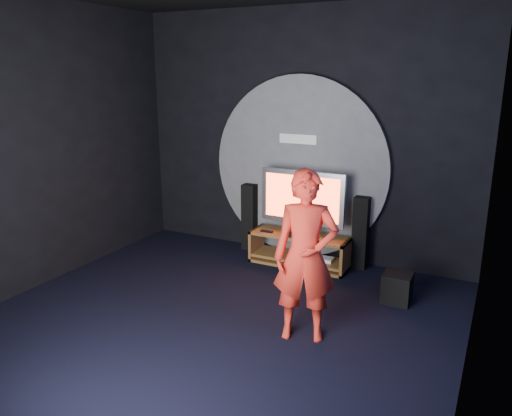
{
  "coord_description": "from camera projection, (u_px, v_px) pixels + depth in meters",
  "views": [
    {
      "loc": [
        2.62,
        -4.08,
        2.63
      ],
      "look_at": [
        0.02,
        1.05,
        1.05
      ],
      "focal_mm": 35.0,
      "sensor_mm": 36.0,
      "label": 1
    }
  ],
  "objects": [
    {
      "name": "player",
      "position": [
        306.0,
        257.0,
        4.9
      ],
      "size": [
        0.74,
        0.6,
        1.74
      ],
      "primitive_type": "imported",
      "rotation": [
        0.0,
        0.0,
        0.33
      ],
      "color": "red",
      "rests_on": "ground"
    },
    {
      "name": "media_console",
      "position": [
        300.0,
        252.0,
        6.97
      ],
      "size": [
        1.38,
        0.45,
        0.45
      ],
      "color": "brown",
      "rests_on": "ground"
    },
    {
      "name": "wall_disc_panel",
      "position": [
        299.0,
        168.0,
        7.11
      ],
      "size": [
        2.6,
        0.11,
        2.6
      ],
      "color": "#515156",
      "rests_on": "ground"
    },
    {
      "name": "subwoofer",
      "position": [
        397.0,
        288.0,
        5.85
      ],
      "size": [
        0.32,
        0.32,
        0.35
      ],
      "primitive_type": "cube",
      "color": "black",
      "rests_on": "ground"
    },
    {
      "name": "tower_speaker_right",
      "position": [
        361.0,
        232.0,
        6.81
      ],
      "size": [
        0.2,
        0.22,
        1.01
      ],
      "primitive_type": "cube",
      "color": "black",
      "rests_on": "ground"
    },
    {
      "name": "tower_speaker_left",
      "position": [
        250.0,
        217.0,
        7.56
      ],
      "size": [
        0.2,
        0.22,
        1.01
      ],
      "primitive_type": "cube",
      "color": "black",
      "rests_on": "ground"
    },
    {
      "name": "back_wall",
      "position": [
        301.0,
        136.0,
        7.04
      ],
      "size": [
        5.0,
        0.04,
        3.5
      ],
      "primitive_type": "cube",
      "color": "black",
      "rests_on": "ground"
    },
    {
      "name": "right_wall",
      "position": [
        484.0,
        191.0,
        3.8
      ],
      "size": [
        0.04,
        5.0,
        3.5
      ],
      "primitive_type": "cube",
      "color": "black",
      "rests_on": "ground"
    },
    {
      "name": "tv",
      "position": [
        302.0,
        199.0,
        6.84
      ],
      "size": [
        1.2,
        0.22,
        0.88
      ],
      "color": "#A2A2A8",
      "rests_on": "media_console"
    },
    {
      "name": "left_wall",
      "position": [
        29.0,
        147.0,
        5.97
      ],
      "size": [
        0.04,
        5.0,
        3.5
      ],
      "primitive_type": "cube",
      "color": "black",
      "rests_on": "ground"
    },
    {
      "name": "floor",
      "position": [
        210.0,
        325.0,
        5.35
      ],
      "size": [
        5.0,
        5.0,
        0.0
      ],
      "primitive_type": "plane",
      "color": "black",
      "rests_on": "ground"
    },
    {
      "name": "remote",
      "position": [
        267.0,
        231.0,
        7.0
      ],
      "size": [
        0.18,
        0.05,
        0.02
      ],
      "primitive_type": "cube",
      "color": "black",
      "rests_on": "media_console"
    },
    {
      "name": "center_speaker",
      "position": [
        297.0,
        231.0,
        6.8
      ],
      "size": [
        0.4,
        0.15,
        0.15
      ],
      "primitive_type": "cube",
      "color": "black",
      "rests_on": "media_console"
    }
  ]
}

